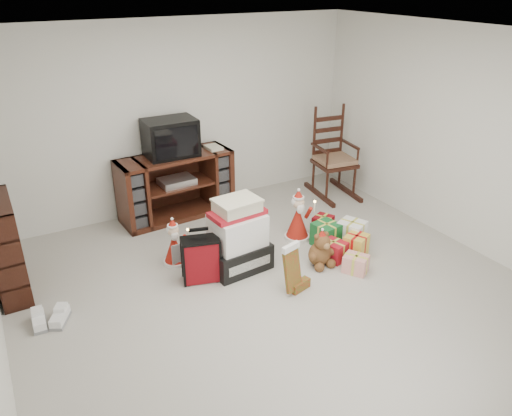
{
  "coord_description": "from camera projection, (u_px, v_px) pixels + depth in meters",
  "views": [
    {
      "loc": [
        -2.26,
        -3.61,
        2.98
      ],
      "look_at": [
        0.09,
        0.6,
        0.7
      ],
      "focal_mm": 35.0,
      "sensor_mm": 36.0,
      "label": 1
    }
  ],
  "objects": [
    {
      "name": "room",
      "position": [
        279.0,
        180.0,
        4.59
      ],
      "size": [
        5.01,
        5.01,
        2.51
      ],
      "color": "#ACA79E",
      "rests_on": "ground"
    },
    {
      "name": "gift_pile",
      "position": [
        238.0,
        239.0,
        5.41
      ],
      "size": [
        0.69,
        0.53,
        0.82
      ],
      "rotation": [
        0.0,
        0.0,
        0.09
      ],
      "color": "black",
      "rests_on": "floor"
    },
    {
      "name": "crt_television",
      "position": [
        171.0,
        138.0,
        6.29
      ],
      "size": [
        0.65,
        0.47,
        0.47
      ],
      "rotation": [
        0.0,
        0.0,
        -0.01
      ],
      "color": "black",
      "rests_on": "tv_stand"
    },
    {
      "name": "rocking_chair",
      "position": [
        332.0,
        164.0,
        7.26
      ],
      "size": [
        0.64,
        0.94,
        1.33
      ],
      "rotation": [
        0.0,
        0.0,
        -0.13
      ],
      "color": "#32160D",
      "rests_on": "floor"
    },
    {
      "name": "teddy_bear",
      "position": [
        320.0,
        251.0,
        5.54
      ],
      "size": [
        0.27,
        0.24,
        0.4
      ],
      "color": "brown",
      "rests_on": "floor"
    },
    {
      "name": "santa_figurine",
      "position": [
        298.0,
        220.0,
        6.07
      ],
      "size": [
        0.32,
        0.3,
        0.65
      ],
      "color": "#A01B11",
      "rests_on": "floor"
    },
    {
      "name": "sneaker_pair",
      "position": [
        50.0,
        319.0,
        4.65
      ],
      "size": [
        0.37,
        0.31,
        0.1
      ],
      "rotation": [
        0.0,
        0.0,
        -0.22
      ],
      "color": "white",
      "rests_on": "floor"
    },
    {
      "name": "stocking",
      "position": [
        292.0,
        269.0,
        5.02
      ],
      "size": [
        0.28,
        0.18,
        0.56
      ],
      "primitive_type": null,
      "rotation": [
        0.0,
        0.0,
        0.27
      ],
      "color": "#0E7F20",
      "rests_on": "floor"
    },
    {
      "name": "red_suitcase",
      "position": [
        201.0,
        259.0,
        5.23
      ],
      "size": [
        0.42,
        0.3,
        0.58
      ],
      "rotation": [
        0.0,
        0.0,
        -0.28
      ],
      "color": "maroon",
      "rests_on": "floor"
    },
    {
      "name": "bookshelf",
      "position": [
        6.0,
        249.0,
        4.96
      ],
      "size": [
        0.28,
        0.83,
        1.01
      ],
      "color": "#32160D",
      "rests_on": "floor"
    },
    {
      "name": "mrs_claus_figurine",
      "position": [
        174.0,
        246.0,
        5.56
      ],
      "size": [
        0.27,
        0.26,
        0.56
      ],
      "color": "#A01B11",
      "rests_on": "floor"
    },
    {
      "name": "tv_stand",
      "position": [
        176.0,
        186.0,
        6.58
      ],
      "size": [
        1.52,
        0.63,
        0.85
      ],
      "rotation": [
        0.0,
        0.0,
        0.06
      ],
      "color": "#451A13",
      "rests_on": "floor"
    },
    {
      "name": "gift_cluster",
      "position": [
        340.0,
        242.0,
        5.83
      ],
      "size": [
        0.74,
        1.04,
        0.25
      ],
      "color": "maroon",
      "rests_on": "floor"
    }
  ]
}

